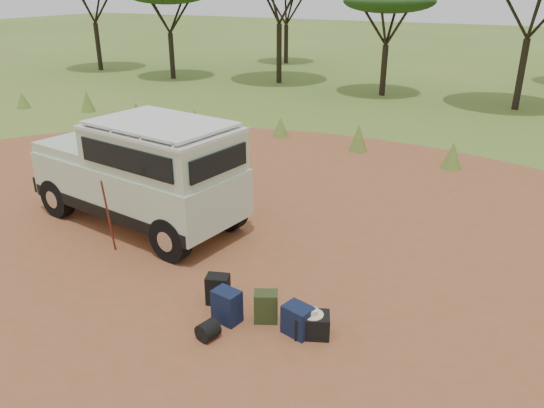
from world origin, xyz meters
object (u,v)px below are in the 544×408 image
at_px(backpack_olive, 266,307).
at_px(safari_vehicle, 143,174).
at_px(backpack_black, 218,289).
at_px(duffel_navy, 298,320).
at_px(walking_staff, 109,217).
at_px(backpack_navy, 227,306).
at_px(hard_case, 312,325).

bearing_deg(backpack_olive, safari_vehicle, 127.54).
height_order(safari_vehicle, backpack_olive, safari_vehicle).
bearing_deg(backpack_black, duffel_navy, -24.30).
relative_size(walking_staff, backpack_navy, 2.97).
distance_m(backpack_navy, duffel_navy, 1.17).
xyz_separation_m(safari_vehicle, backpack_olive, (4.13, -2.04, -0.93)).
bearing_deg(walking_staff, backpack_black, -39.22).
height_order(safari_vehicle, backpack_navy, safari_vehicle).
relative_size(safari_vehicle, duffel_navy, 10.77).
distance_m(safari_vehicle, duffel_navy, 5.27).
distance_m(safari_vehicle, backpack_black, 3.84).
relative_size(backpack_olive, duffel_navy, 1.06).
height_order(backpack_olive, hard_case, backpack_olive).
height_order(safari_vehicle, duffel_navy, safari_vehicle).
xyz_separation_m(duffel_navy, hard_case, (0.21, 0.07, -0.06)).
height_order(backpack_black, duffel_navy, backpack_black).
bearing_deg(backpack_olive, walking_staff, 144.99).
height_order(backpack_black, backpack_olive, backpack_olive).
relative_size(backpack_navy, hard_case, 1.06).
bearing_deg(backpack_navy, backpack_olive, 37.78).
relative_size(backpack_black, duffel_navy, 1.06).
distance_m(backpack_black, hard_case, 1.78).
xyz_separation_m(backpack_black, hard_case, (1.78, -0.10, -0.07)).
distance_m(backpack_black, duffel_navy, 1.57).
xyz_separation_m(backpack_black, backpack_navy, (0.42, -0.38, 0.02)).
height_order(duffel_navy, hard_case, duffel_navy).
height_order(backpack_navy, backpack_olive, backpack_navy).
bearing_deg(backpack_olive, hard_case, -26.78).
xyz_separation_m(safari_vehicle, backpack_navy, (3.58, -2.34, -0.91)).
bearing_deg(hard_case, safari_vehicle, 134.29).
bearing_deg(hard_case, backpack_black, 153.75).
bearing_deg(backpack_olive, backpack_black, 148.72).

